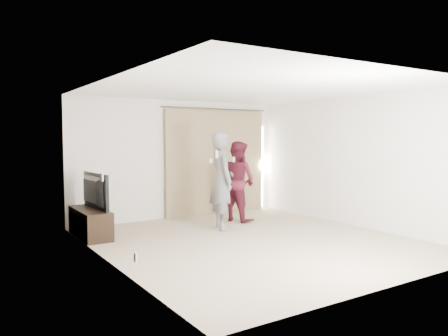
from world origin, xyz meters
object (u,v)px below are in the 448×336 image
(tv_console, at_px, (90,223))
(tv, at_px, (90,191))
(person_man, at_px, (222,180))
(person_woman, at_px, (238,181))

(tv_console, xyz_separation_m, tv, (0.00, 0.00, 0.57))
(person_man, bearing_deg, person_woman, 36.04)
(tv_console, height_order, tv, tv)
(tv_console, bearing_deg, person_man, -17.44)
(tv, distance_m, person_man, 2.45)
(tv_console, xyz_separation_m, person_man, (2.34, -0.73, 0.70))
(tv_console, relative_size, person_woman, 0.77)
(tv, bearing_deg, tv_console, -0.00)
(person_man, bearing_deg, tv, 162.56)
(tv_console, distance_m, person_man, 2.55)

